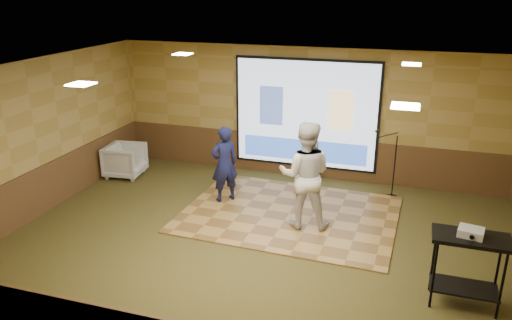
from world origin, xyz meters
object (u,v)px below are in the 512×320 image
(mic_stand, at_px, (391,175))
(player_right, at_px, (305,175))
(projector_screen, at_px, (305,115))
(av_table, at_px, (469,256))
(projector, at_px, (471,232))
(player_left, at_px, (224,164))
(dance_floor, at_px, (289,214))
(duffel_bag, at_px, (308,174))
(banquet_chair, at_px, (125,160))

(mic_stand, bearing_deg, player_right, -131.57)
(projector_screen, relative_size, mic_stand, 2.26)
(av_table, distance_m, mic_stand, 3.78)
(av_table, relative_size, projector, 3.30)
(player_left, height_order, player_right, player_right)
(dance_floor, xyz_separation_m, player_left, (-1.44, 0.23, 0.81))
(dance_floor, xyz_separation_m, av_table, (3.04, -2.08, 0.76))
(player_left, height_order, mic_stand, player_left)
(projector, height_order, duffel_bag, projector)
(projector, height_order, banquet_chair, projector)
(projector, distance_m, mic_stand, 3.80)
(projector_screen, relative_size, player_left, 2.09)
(mic_stand, bearing_deg, projector_screen, 157.87)
(player_right, relative_size, mic_stand, 1.36)
(av_table, bearing_deg, player_left, 152.75)
(player_left, xyz_separation_m, mic_stand, (3.26, 1.26, -0.33))
(player_right, xyz_separation_m, banquet_chair, (-4.56, 1.28, -0.65))
(player_right, bearing_deg, projector_screen, -86.13)
(projector, bearing_deg, player_right, 158.98)
(player_left, bearing_deg, dance_floor, 126.35)
(player_right, bearing_deg, mic_stand, -136.06)
(av_table, distance_m, projector, 0.36)
(projector_screen, xyz_separation_m, av_table, (3.23, -4.22, -0.70))
(dance_floor, xyz_separation_m, projector, (3.02, -2.07, 1.12))
(projector_screen, relative_size, projector, 10.17)
(duffel_bag, bearing_deg, dance_floor, -88.49)
(banquet_chair, xyz_separation_m, duffel_bag, (4.14, 1.08, -0.25))
(projector_screen, distance_m, projector, 5.30)
(av_table, bearing_deg, dance_floor, 145.62)
(projector_screen, height_order, projector, projector_screen)
(projector_screen, relative_size, duffel_bag, 7.51)
(player_left, distance_m, projector, 5.03)
(dance_floor, distance_m, player_right, 1.15)
(projector_screen, distance_m, player_right, 2.64)
(dance_floor, bearing_deg, mic_stand, 39.27)
(player_left, distance_m, mic_stand, 3.51)
(projector, bearing_deg, av_table, -23.07)
(projector_screen, xyz_separation_m, dance_floor, (0.19, -2.14, -1.46))
(player_left, height_order, projector, player_left)
(mic_stand, xyz_separation_m, duffel_bag, (-1.87, 0.47, -0.36))
(projector_screen, distance_m, dance_floor, 2.60)
(player_right, height_order, banquet_chair, player_right)
(player_right, distance_m, banquet_chair, 4.78)
(mic_stand, bearing_deg, projector, -75.42)
(banquet_chair, bearing_deg, player_right, -111.98)
(player_left, xyz_separation_m, duffel_bag, (1.39, 1.73, -0.68))
(projector_screen, distance_m, av_table, 5.36)
(projector, distance_m, banquet_chair, 7.82)
(player_left, distance_m, player_right, 1.93)
(duffel_bag, bearing_deg, banquet_chair, -165.41)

